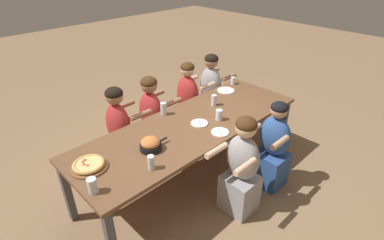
% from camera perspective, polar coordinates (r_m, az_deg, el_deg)
% --- Properties ---
extents(ground_plane, '(18.00, 18.00, 0.00)m').
position_cam_1_polar(ground_plane, '(3.76, -0.00, -10.99)').
color(ground_plane, '#896B4C').
rests_on(ground_plane, ground).
extents(dining_table, '(2.77, 0.95, 0.78)m').
position_cam_1_polar(dining_table, '(3.34, -0.00, -1.74)').
color(dining_table, brown).
rests_on(dining_table, ground).
extents(pizza_board_main, '(0.33, 0.33, 0.06)m').
position_cam_1_polar(pizza_board_main, '(2.81, -19.05, -8.14)').
color(pizza_board_main, brown).
rests_on(pizza_board_main, dining_table).
extents(skillet_bowl, '(0.31, 0.21, 0.13)m').
position_cam_1_polar(skillet_bowl, '(2.90, -7.89, -4.60)').
color(skillet_bowl, black).
rests_on(skillet_bowl, dining_table).
extents(empty_plate_a, '(0.24, 0.24, 0.02)m').
position_cam_1_polar(empty_plate_a, '(4.11, 6.47, 5.62)').
color(empty_plate_a, white).
rests_on(empty_plate_a, dining_table).
extents(empty_plate_b, '(0.19, 0.19, 0.02)m').
position_cam_1_polar(empty_plate_b, '(3.16, 5.37, -2.31)').
color(empty_plate_b, white).
rests_on(empty_plate_b, dining_table).
extents(empty_plate_c, '(0.19, 0.19, 0.02)m').
position_cam_1_polar(empty_plate_c, '(3.31, 1.42, -0.61)').
color(empty_plate_c, white).
rests_on(empty_plate_c, dining_table).
extents(drinking_glass_a, '(0.07, 0.07, 0.15)m').
position_cam_1_polar(drinking_glass_a, '(3.48, -5.46, 2.15)').
color(drinking_glass_a, silver).
rests_on(drinking_glass_a, dining_table).
extents(drinking_glass_b, '(0.06, 0.06, 0.14)m').
position_cam_1_polar(drinking_glass_b, '(2.66, -7.79, -8.14)').
color(drinking_glass_b, silver).
rests_on(drinking_glass_b, dining_table).
extents(drinking_glass_c, '(0.06, 0.06, 0.10)m').
position_cam_1_polar(drinking_glass_c, '(4.32, 7.80, 7.34)').
color(drinking_glass_c, silver).
rests_on(drinking_glass_c, dining_table).
extents(drinking_glass_d, '(0.08, 0.08, 0.12)m').
position_cam_1_polar(drinking_glass_d, '(3.37, 5.16, 0.97)').
color(drinking_glass_d, silver).
rests_on(drinking_glass_d, dining_table).
extents(drinking_glass_e, '(0.08, 0.08, 0.14)m').
position_cam_1_polar(drinking_glass_e, '(2.53, -18.40, -11.96)').
color(drinking_glass_e, silver).
rests_on(drinking_glass_e, dining_table).
extents(drinking_glass_f, '(0.07, 0.07, 0.14)m').
position_cam_1_polar(drinking_glass_f, '(3.69, 4.20, 3.70)').
color(drinking_glass_f, silver).
rests_on(drinking_glass_f, dining_table).
extents(diner_far_right, '(0.51, 0.40, 1.18)m').
position_cam_1_polar(diner_far_right, '(4.52, 3.54, 4.73)').
color(diner_far_right, '#99999E').
rests_on(diner_far_right, ground).
extents(diner_far_midleft, '(0.51, 0.40, 1.16)m').
position_cam_1_polar(diner_far_midleft, '(3.65, -13.52, -2.95)').
color(diner_far_midleft, '#B22D2D').
rests_on(diner_far_midleft, ground).
extents(diner_near_midright, '(0.51, 0.40, 1.08)m').
position_cam_1_polar(diner_near_midright, '(3.52, 15.09, -5.39)').
color(diner_near_midright, '#2D5193').
rests_on(diner_near_midright, ground).
extents(diner_near_center, '(0.51, 0.40, 1.13)m').
position_cam_1_polar(diner_near_center, '(3.10, 9.39, -9.35)').
color(diner_near_center, '#99999E').
rests_on(diner_near_center, ground).
extents(diner_far_midright, '(0.51, 0.40, 1.17)m').
position_cam_1_polar(diner_far_midright, '(4.22, -0.79, 2.72)').
color(diner_far_midright, '#B22D2D').
rests_on(diner_far_midright, ground).
extents(diner_far_center, '(0.51, 0.40, 1.15)m').
position_cam_1_polar(diner_far_center, '(3.87, -7.63, -0.35)').
color(diner_far_center, '#B22D2D').
rests_on(diner_far_center, ground).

